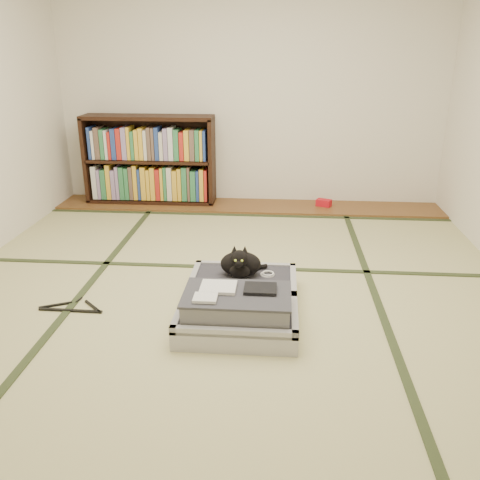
{
  "coord_description": "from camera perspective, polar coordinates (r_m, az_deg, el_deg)",
  "views": [
    {
      "loc": [
        0.33,
        -3.14,
        1.58
      ],
      "look_at": [
        0.05,
        0.35,
        0.25
      ],
      "focal_mm": 38.0,
      "sensor_mm": 36.0,
      "label": 1
    }
  ],
  "objects": [
    {
      "name": "wood_strip",
      "position": [
        5.38,
        0.9,
        3.85
      ],
      "size": [
        4.0,
        0.5,
        0.02
      ],
      "primitive_type": "cube",
      "color": "brown",
      "rests_on": "ground"
    },
    {
      "name": "tatami_borders",
      "position": [
        3.97,
        -0.55,
        -2.56
      ],
      "size": [
        4.0,
        4.5,
        0.01
      ],
      "color": "#2D381E",
      "rests_on": "ground"
    },
    {
      "name": "cable_coil",
      "position": [
        3.44,
        3.11,
        -3.84
      ],
      "size": [
        0.1,
        0.1,
        0.02
      ],
      "color": "white",
      "rests_on": "suitcase"
    },
    {
      "name": "cat",
      "position": [
        3.38,
        0.07,
        -2.7
      ],
      "size": [
        0.31,
        0.32,
        0.25
      ],
      "color": "black",
      "rests_on": "suitcase"
    },
    {
      "name": "suitcase",
      "position": [
        3.17,
        -0.04,
        -7.01
      ],
      "size": [
        0.71,
        0.94,
        0.28
      ],
      "color": "#A6A6AB",
      "rests_on": "floor"
    },
    {
      "name": "hanger",
      "position": [
        3.47,
        -18.3,
        -7.26
      ],
      "size": [
        0.43,
        0.2,
        0.01
      ],
      "color": "black",
      "rests_on": "floor"
    },
    {
      "name": "red_item",
      "position": [
        5.41,
        9.39,
        4.15
      ],
      "size": [
        0.17,
        0.14,
        0.07
      ],
      "primitive_type": "cube",
      "rotation": [
        0.0,
        0.0,
        -0.41
      ],
      "color": "red",
      "rests_on": "wood_strip"
    },
    {
      "name": "room_shell",
      "position": [
        3.16,
        -1.5,
        18.68
      ],
      "size": [
        4.5,
        4.5,
        4.5
      ],
      "color": "white",
      "rests_on": "ground"
    },
    {
      "name": "floor",
      "position": [
        3.53,
        -1.28,
        -5.8
      ],
      "size": [
        4.5,
        4.5,
        0.0
      ],
      "primitive_type": "plane",
      "color": "tan",
      "rests_on": "ground"
    },
    {
      "name": "bookcase",
      "position": [
        5.5,
        -10.08,
        8.66
      ],
      "size": [
        1.36,
        0.31,
        0.92
      ],
      "color": "black",
      "rests_on": "wood_strip"
    }
  ]
}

